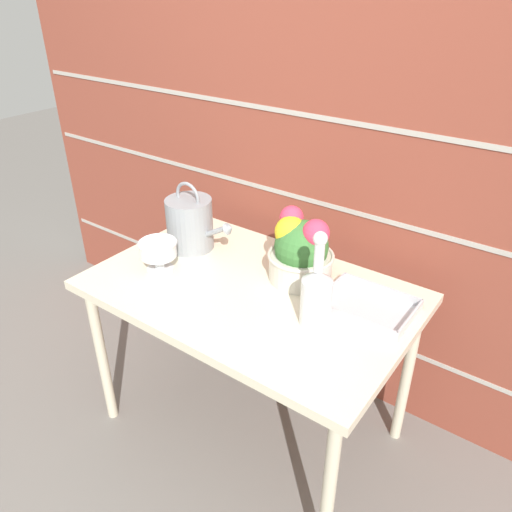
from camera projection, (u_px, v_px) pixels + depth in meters
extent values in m
plane|color=slate|center=(251.00, 424.00, 2.25)|extent=(12.00, 12.00, 0.00)
cube|color=brown|center=(325.00, 159.00, 2.08)|extent=(3.60, 0.08, 2.20)
cube|color=#A8A399|center=(310.00, 312.00, 2.42)|extent=(3.53, 0.00, 0.02)
cube|color=#A8A399|center=(317.00, 202.00, 2.14)|extent=(3.53, 0.00, 0.02)
cube|color=#A8A399|center=(323.00, 118.00, 1.96)|extent=(3.53, 0.00, 0.02)
cube|color=beige|center=(250.00, 292.00, 1.90)|extent=(1.22, 0.78, 0.04)
cylinder|color=beige|center=(102.00, 356.00, 2.13)|extent=(0.04, 0.04, 0.70)
cylinder|color=beige|center=(329.00, 494.00, 1.57)|extent=(0.04, 0.04, 0.70)
cylinder|color=beige|center=(203.00, 288.00, 2.59)|extent=(0.04, 0.04, 0.70)
cylinder|color=beige|center=(407.00, 375.00, 2.03)|extent=(0.04, 0.04, 0.70)
cylinder|color=gray|center=(190.00, 224.00, 2.11)|extent=(0.20, 0.20, 0.22)
cylinder|color=gray|center=(217.00, 231.00, 2.03)|extent=(0.14, 0.02, 0.09)
cone|color=gray|center=(230.00, 228.00, 1.98)|extent=(0.05, 0.05, 0.06)
torus|color=gray|center=(188.00, 197.00, 2.05)|extent=(0.13, 0.01, 0.13)
cylinder|color=silver|center=(160.00, 269.00, 1.99)|extent=(0.11, 0.11, 0.01)
cylinder|color=silver|center=(159.00, 262.00, 1.97)|extent=(0.04, 0.04, 0.06)
sphere|color=silver|center=(159.00, 261.00, 1.97)|extent=(0.04, 0.04, 0.04)
cylinder|color=silver|center=(158.00, 249.00, 1.95)|extent=(0.14, 0.14, 0.06)
torus|color=silver|center=(157.00, 243.00, 1.93)|extent=(0.15, 0.15, 0.01)
cylinder|color=beige|center=(300.00, 267.00, 1.92)|extent=(0.24, 0.24, 0.10)
torus|color=beige|center=(301.00, 255.00, 1.89)|extent=(0.26, 0.26, 0.01)
sphere|color=#387033|center=(301.00, 247.00, 1.87)|extent=(0.21, 0.21, 0.21)
sphere|color=yellow|center=(291.00, 232.00, 1.86)|extent=(0.12, 0.12, 0.12)
sphere|color=#E03856|center=(292.00, 218.00, 1.88)|extent=(0.09, 0.09, 0.09)
sphere|color=#E03856|center=(316.00, 233.00, 1.80)|extent=(0.10, 0.10, 0.10)
cylinder|color=silver|center=(316.00, 302.00, 1.66)|extent=(0.10, 0.10, 0.17)
cone|color=silver|center=(318.00, 276.00, 1.60)|extent=(0.10, 0.10, 0.04)
cylinder|color=silver|center=(319.00, 257.00, 1.57)|extent=(0.03, 0.03, 0.10)
sphere|color=silver|center=(320.00, 239.00, 1.54)|extent=(0.05, 0.05, 0.05)
cube|color=#B7B7BC|center=(368.00, 308.00, 1.76)|extent=(0.30, 0.23, 0.01)
cube|color=#B7B7BC|center=(354.00, 320.00, 1.68)|extent=(0.30, 0.01, 0.04)
cube|color=#B7B7BC|center=(382.00, 290.00, 1.84)|extent=(0.30, 0.01, 0.04)
cube|color=#B7B7BC|center=(330.00, 290.00, 1.83)|extent=(0.01, 0.23, 0.04)
cube|color=#B7B7BC|center=(410.00, 320.00, 1.68)|extent=(0.01, 0.23, 0.04)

